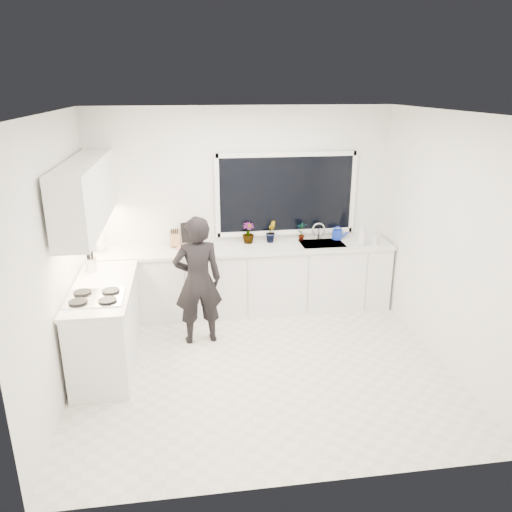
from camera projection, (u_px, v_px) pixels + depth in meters
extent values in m
cube|color=beige|center=(261.00, 367.00, 5.52)|extent=(4.00, 3.50, 0.02)
cube|color=white|center=(242.00, 209.00, 6.72)|extent=(4.00, 0.02, 2.70)
cube|color=white|center=(56.00, 260.00, 4.80)|extent=(0.02, 3.50, 2.70)
cube|color=white|center=(447.00, 242.00, 5.35)|extent=(0.02, 3.50, 2.70)
cube|color=white|center=(262.00, 111.00, 4.63)|extent=(4.00, 3.50, 0.02)
cube|color=black|center=(286.00, 194.00, 6.70)|extent=(1.80, 0.02, 1.00)
cube|color=white|center=(245.00, 281.00, 6.73)|extent=(3.92, 0.58, 0.88)
cube|color=white|center=(107.00, 326.00, 5.47)|extent=(0.58, 1.60, 0.88)
cube|color=silver|center=(245.00, 248.00, 6.57)|extent=(3.94, 0.62, 0.04)
cube|color=silver|center=(102.00, 287.00, 5.32)|extent=(0.62, 1.60, 0.04)
cube|color=white|center=(87.00, 193.00, 5.32)|extent=(0.34, 2.10, 0.70)
cube|color=silver|center=(322.00, 247.00, 6.73)|extent=(0.58, 0.42, 0.14)
cylinder|color=silver|center=(318.00, 231.00, 6.87)|extent=(0.03, 0.03, 0.22)
cube|color=black|center=(95.00, 297.00, 4.98)|extent=(0.56, 0.48, 0.03)
imported|color=black|center=(198.00, 281.00, 5.82)|extent=(0.61, 0.43, 1.56)
cube|color=#B3B3B7|center=(193.00, 249.00, 6.45)|extent=(0.52, 0.46, 0.03)
cube|color=#D1441B|center=(193.00, 247.00, 6.44)|extent=(0.47, 0.41, 0.01)
cylinder|color=#122AAA|center=(337.00, 235.00, 6.88)|extent=(0.16, 0.16, 0.13)
cylinder|color=white|center=(100.00, 241.00, 6.37)|extent=(0.14, 0.14, 0.26)
cube|color=#A2794B|center=(175.00, 239.00, 6.54)|extent=(0.13, 0.10, 0.22)
cylinder|color=silver|center=(91.00, 265.00, 5.69)|extent=(0.17, 0.17, 0.16)
cube|color=black|center=(195.00, 233.00, 6.66)|extent=(0.22, 0.04, 0.28)
cube|color=black|center=(190.00, 233.00, 6.65)|extent=(0.24, 0.12, 0.30)
imported|color=#26662D|center=(248.00, 233.00, 6.68)|extent=(0.18, 0.18, 0.28)
imported|color=#26662D|center=(271.00, 232.00, 6.72)|extent=(0.18, 0.19, 0.29)
imported|color=#26662D|center=(302.00, 231.00, 6.79)|extent=(0.14, 0.10, 0.26)
imported|color=#D8BF66|center=(362.00, 234.00, 6.59)|extent=(0.12, 0.12, 0.30)
imported|color=#D8BF66|center=(376.00, 238.00, 6.64)|extent=(0.11, 0.11, 0.18)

